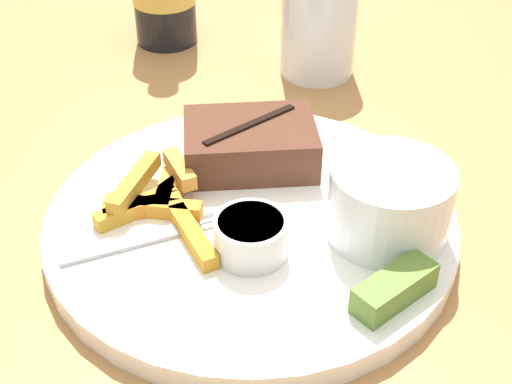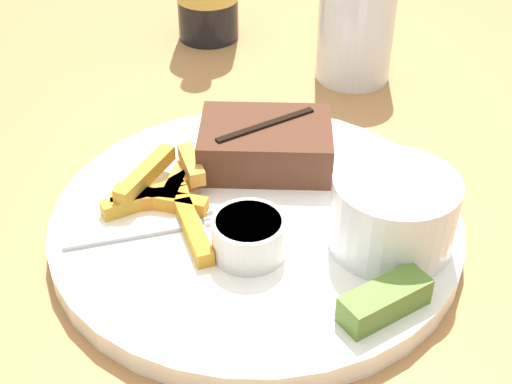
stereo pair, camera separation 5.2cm
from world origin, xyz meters
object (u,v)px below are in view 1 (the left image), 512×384
(steak_portion, at_px, (261,144))
(pickle_spear, at_px, (401,288))
(drinking_glass, at_px, (323,21))
(coleslaw_cup, at_px, (396,198))
(dinner_plate, at_px, (256,223))
(fork_utensil, at_px, (151,239))
(dipping_sauce_cup, at_px, (258,235))

(steak_portion, xyz_separation_m, pickle_spear, (0.09, -0.16, -0.01))
(drinking_glass, bearing_deg, pickle_spear, -86.48)
(steak_portion, bearing_deg, coleslaw_cup, -44.08)
(dinner_plate, height_order, coleslaw_cup, coleslaw_cup)
(coleslaw_cup, height_order, pickle_spear, coleslaw_cup)
(coleslaw_cup, height_order, fork_utensil, coleslaw_cup)
(steak_portion, relative_size, pickle_spear, 1.80)
(coleslaw_cup, bearing_deg, dipping_sauce_cup, -167.38)
(steak_portion, relative_size, coleslaw_cup, 1.27)
(pickle_spear, distance_m, fork_utensil, 0.18)
(fork_utensil, bearing_deg, pickle_spear, -41.54)
(dipping_sauce_cup, height_order, fork_utensil, dipping_sauce_cup)
(fork_utensil, bearing_deg, drinking_glass, 41.61)
(fork_utensil, bearing_deg, steak_portion, 28.90)
(dinner_plate, relative_size, fork_utensil, 2.39)
(pickle_spear, bearing_deg, drinking_glass, 93.52)
(coleslaw_cup, xyz_separation_m, fork_utensil, (-0.17, -0.01, -0.03))
(dinner_plate, distance_m, drinking_glass, 0.27)
(steak_portion, height_order, coleslaw_cup, coleslaw_cup)
(dinner_plate, relative_size, drinking_glass, 2.72)
(dinner_plate, relative_size, dipping_sauce_cup, 5.98)
(steak_portion, bearing_deg, pickle_spear, -61.04)
(coleslaw_cup, relative_size, drinking_glass, 0.77)
(dinner_plate, distance_m, pickle_spear, 0.13)
(dinner_plate, height_order, drinking_glass, drinking_glass)
(pickle_spear, bearing_deg, steak_portion, 118.96)
(dinner_plate, xyz_separation_m, dipping_sauce_cup, (0.00, -0.04, 0.02))
(steak_portion, bearing_deg, dipping_sauce_cup, -91.76)
(dinner_plate, height_order, steak_portion, steak_portion)
(pickle_spear, bearing_deg, dipping_sauce_cup, 153.09)
(coleslaw_cup, bearing_deg, dinner_plate, 167.12)
(drinking_glass, bearing_deg, fork_utensil, -116.49)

